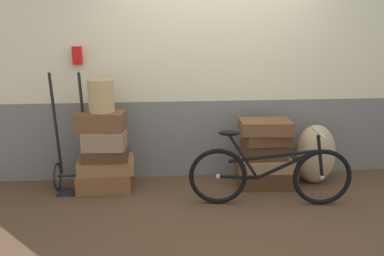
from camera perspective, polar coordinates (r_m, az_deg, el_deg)
ground at (r=4.30m, az=4.59°, el=-10.73°), size 8.43×5.20×0.06m
station_building at (r=4.74m, az=3.37°, el=11.66°), size 6.43×0.74×3.13m
suitcase_0 at (r=4.62m, az=-12.60°, el=-7.40°), size 0.61×0.43×0.21m
suitcase_1 at (r=4.54m, az=-12.34°, el=-5.25°), size 0.64×0.42×0.16m
suitcase_2 at (r=4.46m, az=-12.44°, el=-3.66°), size 0.50×0.36×0.13m
suitcase_3 at (r=4.41m, az=-12.58°, el=-1.67°), size 0.47×0.37×0.20m
suitcase_4 at (r=4.38m, az=-13.11°, el=0.97°), size 0.54×0.38×0.21m
suitcase_5 at (r=4.72m, az=10.56°, el=-6.87°), size 0.70×0.55×0.20m
suitcase_6 at (r=4.66m, az=10.85°, el=-5.02°), size 0.56×0.45×0.13m
suitcase_7 at (r=4.62m, az=10.36°, el=-3.15°), size 0.49×0.39×0.18m
suitcase_8 at (r=4.57m, az=10.82°, el=-1.39°), size 0.52×0.39×0.13m
suitcase_9 at (r=4.51m, az=10.60°, el=0.21°), size 0.60×0.44×0.15m
wicker_basket at (r=4.33m, az=-13.10°, el=4.58°), size 0.28×0.28×0.35m
luggage_trolley at (r=4.63m, az=-16.98°, el=-5.04°), size 0.39×0.38×1.34m
burlap_sack at (r=4.84m, az=17.46°, el=-3.64°), size 0.47×0.40×0.70m
bicycle at (r=4.14m, az=11.15°, el=-6.63°), size 1.67×0.46×0.80m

